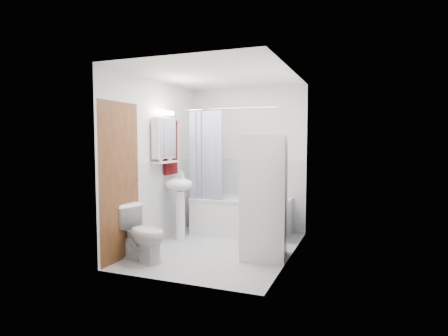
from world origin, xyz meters
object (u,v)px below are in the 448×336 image
(washer_dryer, at_px, (264,196))
(bathtub, at_px, (241,214))
(sink, at_px, (179,194))
(toilet, at_px, (142,234))

(washer_dryer, bearing_deg, bathtub, 114.54)
(sink, xyz_separation_m, toilet, (0.03, -1.07, -0.36))
(sink, height_order, washer_dryer, washer_dryer)
(sink, height_order, toilet, sink)
(bathtub, bearing_deg, toilet, -113.57)
(washer_dryer, xyz_separation_m, toilet, (-1.40, -0.69, -0.45))
(washer_dryer, bearing_deg, toilet, -161.64)
(bathtub, relative_size, washer_dryer, 0.97)
(bathtub, distance_m, toilet, 1.87)
(bathtub, xyz_separation_m, toilet, (-0.75, -1.71, 0.02))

